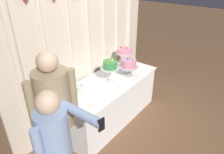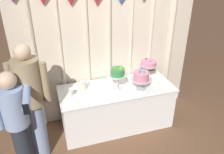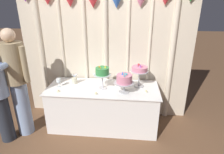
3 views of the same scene
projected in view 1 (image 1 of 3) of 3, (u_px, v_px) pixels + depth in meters
ground_plane at (113, 120)px, 3.63m from camera, size 24.00×24.00×0.00m
draped_curtain at (86, 42)px, 3.28m from camera, size 3.03×0.16×2.50m
cake_table at (109, 100)px, 3.50m from camera, size 1.86×0.77×0.74m
cake_display_leftmost at (110, 66)px, 3.18m from camera, size 0.28×0.28×0.40m
cake_display_center at (129, 64)px, 3.40m from camera, size 0.32×0.32×0.34m
cake_display_rightmost at (124, 52)px, 3.67m from camera, size 0.30×0.30×0.40m
wine_glass at (77, 97)px, 2.74m from camera, size 0.07×0.07×0.15m
flower_vase at (80, 88)px, 3.00m from camera, size 0.11×0.12×0.18m
tealight_far_left at (90, 107)px, 2.73m from camera, size 0.05×0.05×0.03m
tealight_near_left at (119, 88)px, 3.14m from camera, size 0.05×0.05×0.03m
tealight_near_right at (137, 67)px, 3.76m from camera, size 0.05×0.05×0.03m
guest_man_pink_jacket at (57, 121)px, 2.16m from camera, size 0.49×0.41×1.74m
guest_man_dark_suit at (57, 151)px, 1.96m from camera, size 0.45×0.60×1.50m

